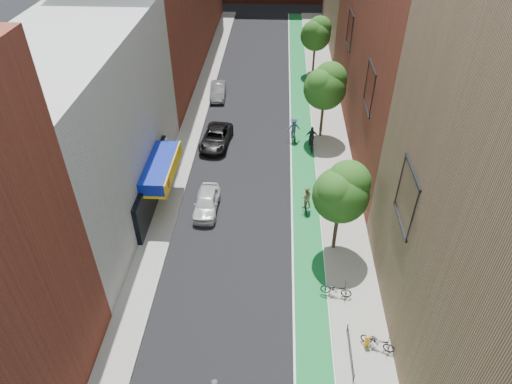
# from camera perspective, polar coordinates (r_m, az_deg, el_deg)

# --- Properties ---
(bike_lane) EXTENTS (2.00, 68.00, 0.01)m
(bike_lane) POSITION_cam_1_polar(r_m,az_deg,el_deg) (42.76, 5.68, 8.33)
(bike_lane) COLOR #126A2D
(bike_lane) RESTS_ON ground
(sidewalk_left) EXTENTS (2.00, 68.00, 0.15)m
(sidewalk_left) POSITION_cam_1_polar(r_m,az_deg,el_deg) (43.36, -7.77, 8.71)
(sidewalk_left) COLOR gray
(sidewalk_left) RESTS_ON ground
(sidewalk_right) EXTENTS (3.00, 68.00, 0.15)m
(sidewalk_right) POSITION_cam_1_polar(r_m,az_deg,el_deg) (42.93, 9.05, 8.27)
(sidewalk_right) COLOR gray
(sidewalk_right) RESTS_ON ground
(building_left_white) EXTENTS (8.00, 20.00, 12.00)m
(building_left_white) POSITION_cam_1_polar(r_m,az_deg,el_deg) (31.95, -21.10, 7.32)
(building_left_white) COLOR silver
(building_left_white) RESTS_ON ground
(building_right_mid_red) EXTENTS (8.00, 28.00, 22.00)m
(building_right_mid_red) POSITION_cam_1_polar(r_m,az_deg,el_deg) (39.88, 19.17, 21.53)
(building_right_mid_red) COLOR maroon
(building_right_mid_red) RESTS_ON ground
(tree_near) EXTENTS (3.40, 3.36, 6.42)m
(tree_near) POSITION_cam_1_polar(r_m,az_deg,el_deg) (27.04, 10.68, 0.10)
(tree_near) COLOR #332619
(tree_near) RESTS_ON ground
(tree_mid) EXTENTS (3.55, 3.53, 6.74)m
(tree_mid) POSITION_cam_1_polar(r_m,az_deg,el_deg) (38.92, 8.69, 13.06)
(tree_mid) COLOR #332619
(tree_mid) RESTS_ON ground
(tree_far) EXTENTS (3.30, 3.25, 6.21)m
(tree_far) POSITION_cam_1_polar(r_m,az_deg,el_deg) (52.06, 7.53, 19.12)
(tree_far) COLOR #332619
(tree_far) RESTS_ON ground
(parked_car_white) EXTENTS (1.65, 4.04, 1.37)m
(parked_car_white) POSITION_cam_1_polar(r_m,az_deg,el_deg) (32.25, -6.20, -1.28)
(parked_car_white) COLOR silver
(parked_car_white) RESTS_ON ground
(parked_car_black) EXTENTS (2.71, 5.07, 1.36)m
(parked_car_black) POSITION_cam_1_polar(r_m,az_deg,el_deg) (39.44, -5.02, 6.78)
(parked_car_black) COLOR black
(parked_car_black) RESTS_ON ground
(parked_car_silver) EXTENTS (1.65, 4.19, 1.36)m
(parked_car_silver) POSITION_cam_1_polar(r_m,az_deg,el_deg) (47.57, -4.78, 12.50)
(parked_car_silver) COLOR gray
(parked_car_silver) RESTS_ON ground
(cyclist_lane_near) EXTENTS (0.83, 1.65, 1.97)m
(cyclist_lane_near) POSITION_cam_1_polar(r_m,az_deg,el_deg) (32.12, 6.26, -1.13)
(cyclist_lane_near) COLOR black
(cyclist_lane_near) RESTS_ON ground
(cyclist_lane_mid) EXTENTS (1.04, 1.83, 2.11)m
(cyclist_lane_mid) POSITION_cam_1_polar(r_m,az_deg,el_deg) (38.87, 6.95, 6.33)
(cyclist_lane_mid) COLOR black
(cyclist_lane_mid) RESTS_ON ground
(cyclist_lane_far) EXTENTS (1.27, 1.76, 2.12)m
(cyclist_lane_far) POSITION_cam_1_polar(r_m,az_deg,el_deg) (39.94, 4.72, 7.70)
(cyclist_lane_far) COLOR black
(cyclist_lane_far) RESTS_ON ground
(parked_bike_near) EXTENTS (1.88, 1.29, 0.93)m
(parked_bike_near) POSITION_cam_1_polar(r_m,az_deg,el_deg) (25.25, 14.99, -17.58)
(parked_bike_near) COLOR black
(parked_bike_near) RESTS_ON sidewalk_right
(parked_bike_far) EXTENTS (1.88, 0.97, 0.94)m
(parked_bike_far) POSITION_cam_1_polar(r_m,az_deg,el_deg) (26.92, 9.98, -11.86)
(parked_bike_far) COLOR black
(parked_bike_far) RESTS_ON sidewalk_right
(fire_hydrant) EXTENTS (0.27, 0.27, 0.78)m
(fire_hydrant) POSITION_cam_1_polar(r_m,az_deg,el_deg) (25.21, 13.72, -17.60)
(fire_hydrant) COLOR orange
(fire_hydrant) RESTS_ON sidewalk_right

